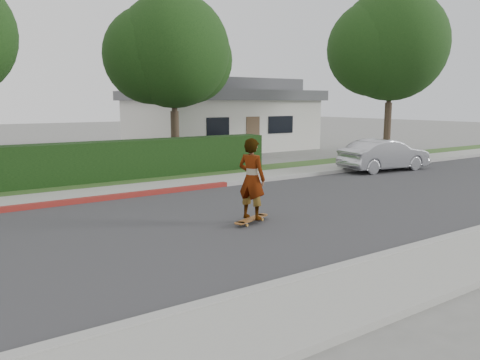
{
  "coord_description": "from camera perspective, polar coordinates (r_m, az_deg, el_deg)",
  "views": [
    {
      "loc": [
        -7.55,
        -9.49,
        2.9
      ],
      "look_at": [
        -1.18,
        -0.04,
        1.0
      ],
      "focal_mm": 35.0,
      "sensor_mm": 36.0,
      "label": 1
    }
  ],
  "objects": [
    {
      "name": "curb_near",
      "position": [
        9.7,
        19.77,
        -8.05
      ],
      "size": [
        60.0,
        0.2,
        0.15
      ],
      "primitive_type": "cube",
      "color": "#9E9E99",
      "rests_on": "ground"
    },
    {
      "name": "road",
      "position": [
        12.47,
        4.41,
        -3.99
      ],
      "size": [
        60.0,
        8.0,
        0.01
      ],
      "primitive_type": "cube",
      "color": "#2D2D30",
      "rests_on": "ground"
    },
    {
      "name": "skateboard",
      "position": [
        11.34,
        1.42,
        -4.79
      ],
      "size": [
        1.25,
        0.67,
        0.12
      ],
      "rotation": [
        0.0,
        0.0,
        0.36
      ],
      "color": "#B57E31",
      "rests_on": "ground"
    },
    {
      "name": "curb_far",
      "position": [
        15.8,
        -4.85,
        -0.87
      ],
      "size": [
        60.0,
        0.2,
        0.15
      ],
      "primitive_type": "cube",
      "color": "#9E9E99",
      "rests_on": "ground"
    },
    {
      "name": "house",
      "position": [
        29.87,
        -2.62,
        7.92
      ],
      "size": [
        10.6,
        8.6,
        4.3
      ],
      "color": "beige",
      "rests_on": "ground"
    },
    {
      "name": "tree_right",
      "position": [
        25.9,
        17.62,
        15.08
      ],
      "size": [
        6.32,
        5.6,
        8.56
      ],
      "color": "#33261C",
      "rests_on": "ground"
    },
    {
      "name": "car_silver",
      "position": [
        20.87,
        17.18,
        2.92
      ],
      "size": [
        4.21,
        1.81,
        1.35
      ],
      "primitive_type": "imported",
      "rotation": [
        0.0,
        0.0,
        1.47
      ],
      "color": "#A8A9AF",
      "rests_on": "ground"
    },
    {
      "name": "sidewalk_far",
      "position": [
        16.58,
        -6.37,
        -0.45
      ],
      "size": [
        60.0,
        1.6,
        0.12
      ],
      "primitive_type": "cube",
      "color": "gray",
      "rests_on": "ground"
    },
    {
      "name": "sidewalk_near",
      "position": [
        9.23,
        24.32,
        -9.33
      ],
      "size": [
        60.0,
        1.6,
        0.12
      ],
      "primitive_type": "cube",
      "color": "gray",
      "rests_on": "ground"
    },
    {
      "name": "hedge",
      "position": [
        17.43,
        -18.6,
        1.89
      ],
      "size": [
        15.0,
        1.0,
        1.5
      ],
      "primitive_type": "cube",
      "color": "black",
      "rests_on": "ground"
    },
    {
      "name": "planting_strip",
      "position": [
        18.0,
        -8.73,
        0.25
      ],
      "size": [
        60.0,
        1.6,
        0.1
      ],
      "primitive_type": "cube",
      "color": "#2D4C1E",
      "rests_on": "ground"
    },
    {
      "name": "tree_center",
      "position": [
        20.84,
        -8.41,
        14.89
      ],
      "size": [
        5.66,
        4.84,
        7.44
      ],
      "color": "#33261C",
      "rests_on": "ground"
    },
    {
      "name": "ground",
      "position": [
        12.47,
        4.41,
        -4.01
      ],
      "size": [
        120.0,
        120.0,
        0.0
      ],
      "primitive_type": "plane",
      "color": "slate",
      "rests_on": "ground"
    },
    {
      "name": "curb_red_section",
      "position": [
        14.11,
        -22.88,
        -2.83
      ],
      "size": [
        12.0,
        0.21,
        0.15
      ],
      "primitive_type": "cube",
      "color": "maroon",
      "rests_on": "ground"
    },
    {
      "name": "skateboarder",
      "position": [
        11.14,
        1.44,
        0.15
      ],
      "size": [
        0.7,
        0.83,
        1.95
      ],
      "primitive_type": "imported",
      "rotation": [
        0.0,
        0.0,
        1.95
      ],
      "color": "white",
      "rests_on": "skateboard"
    }
  ]
}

